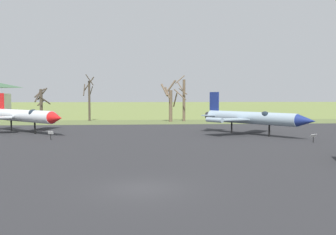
{
  "coord_description": "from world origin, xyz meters",
  "views": [
    {
      "loc": [
        -0.16,
        -18.51,
        4.7
      ],
      "look_at": [
        2.72,
        17.55,
        2.65
      ],
      "focal_mm": 39.46,
      "sensor_mm": 36.0,
      "label": 1
    }
  ],
  "objects": [
    {
      "name": "ground_plane",
      "position": [
        0.0,
        0.0,
        0.0
      ],
      "size": [
        600.0,
        600.0,
        0.0
      ],
      "primitive_type": "plane",
      "color": "olive"
    },
    {
      "name": "asphalt_apron",
      "position": [
        0.0,
        16.1,
        0.03
      ],
      "size": [
        100.41,
        53.67,
        0.05
      ],
      "primitive_type": "cube",
      "color": "#28282B",
      "rests_on": "ground"
    },
    {
      "name": "grass_verge_strip",
      "position": [
        0.0,
        48.93,
        0.03
      ],
      "size": [
        160.41,
        12.0,
        0.06
      ],
      "primitive_type": "cube",
      "color": "#586537",
      "rests_on": "ground"
    },
    {
      "name": "jet_fighter_rear_center",
      "position": [
        13.59,
        25.14,
        2.15
      ],
      "size": [
        11.18,
        13.63,
        5.32
      ],
      "color": "#8EA3B2",
      "rests_on": "ground"
    },
    {
      "name": "info_placard_rear_center",
      "position": [
        17.5,
        17.4,
        0.59
      ],
      "size": [
        0.64,
        0.36,
        0.91
      ],
      "color": "black",
      "rests_on": "ground"
    },
    {
      "name": "jet_fighter_rear_left",
      "position": [
        -14.98,
        30.35,
        2.27
      ],
      "size": [
        13.48,
        13.36,
        5.19
      ],
      "color": "silver",
      "rests_on": "ground"
    },
    {
      "name": "info_placard_rear_left",
      "position": [
        -9.62,
        21.94,
        0.63
      ],
      "size": [
        0.59,
        0.24,
        1.0
      ],
      "color": "black",
      "rests_on": "ground"
    },
    {
      "name": "bare_tree_far_left",
      "position": [
        -17.91,
        50.49,
        3.51
      ],
      "size": [
        3.1,
        3.11,
        6.38
      ],
      "color": "#42382D",
      "rests_on": "ground"
    },
    {
      "name": "bare_tree_left_of_center",
      "position": [
        -9.61,
        53.07,
        4.54
      ],
      "size": [
        2.2,
        2.3,
        8.92
      ],
      "color": "#42382D",
      "rests_on": "ground"
    },
    {
      "name": "bare_tree_center",
      "position": [
        5.66,
        49.66,
        3.83
      ],
      "size": [
        3.08,
        3.03,
        7.86
      ],
      "color": "brown",
      "rests_on": "ground"
    },
    {
      "name": "bare_tree_right_of_center",
      "position": [
        8.3,
        50.78,
        4.34
      ],
      "size": [
        2.5,
        3.65,
        8.82
      ],
      "color": "brown",
      "rests_on": "ground"
    }
  ]
}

